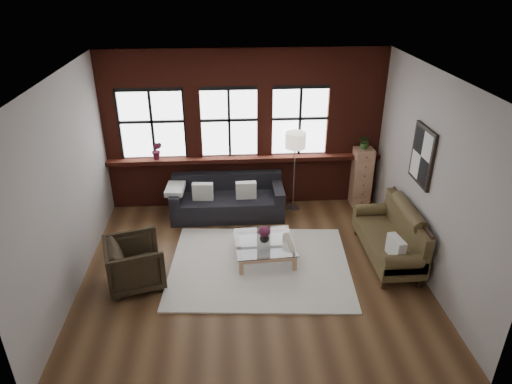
{
  "coord_description": "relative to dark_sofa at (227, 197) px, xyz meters",
  "views": [
    {
      "loc": [
        -0.37,
        -6.19,
        4.57
      ],
      "look_at": [
        0.1,
        0.6,
        1.15
      ],
      "focal_mm": 32.0,
      "sensor_mm": 36.0,
      "label": 1
    }
  ],
  "objects": [
    {
      "name": "sill_ledge",
      "position": [
        0.38,
        0.45,
        0.64
      ],
      "size": [
        5.5,
        0.3,
        0.08
      ],
      "primitive_type": "cube",
      "color": "#5A1F15",
      "rests_on": "brick_backwall"
    },
    {
      "name": "wall_back",
      "position": [
        0.38,
        0.6,
        1.2
      ],
      "size": [
        5.5,
        0.0,
        5.5
      ],
      "primitive_type": "plane",
      "rotation": [
        1.57,
        0.0,
        0.0
      ],
      "color": "#A9A29D",
      "rests_on": "ground"
    },
    {
      "name": "ceiling",
      "position": [
        0.38,
        -1.9,
        2.8
      ],
      "size": [
        5.5,
        5.5,
        0.0
      ],
      "primitive_type": "plane",
      "rotation": [
        3.14,
        0.0,
        0.0
      ],
      "color": "white",
      "rests_on": "ground"
    },
    {
      "name": "wall_poster",
      "position": [
        3.1,
        -1.6,
        1.45
      ],
      "size": [
        0.05,
        0.74,
        0.94
      ],
      "primitive_type": null,
      "color": "black",
      "rests_on": "wall_right"
    },
    {
      "name": "wall_left",
      "position": [
        -2.37,
        -1.9,
        1.2
      ],
      "size": [
        0.0,
        5.0,
        5.0
      ],
      "primitive_type": "plane",
      "rotation": [
        1.57,
        0.0,
        1.57
      ],
      "color": "#A9A29D",
      "rests_on": "ground"
    },
    {
      "name": "vase",
      "position": [
        0.61,
        -1.56,
        0.01
      ],
      "size": [
        0.18,
        0.18,
        0.17
      ],
      "primitive_type": "imported",
      "rotation": [
        0.0,
        0.0,
        -0.16
      ],
      "color": "#B2B2B2",
      "rests_on": "coffee_table"
    },
    {
      "name": "flowers",
      "position": [
        0.61,
        -1.56,
        0.13
      ],
      "size": [
        0.19,
        0.19,
        0.19
      ],
      "primitive_type": "sphere",
      "color": "#672340",
      "rests_on": "vase"
    },
    {
      "name": "window_mid",
      "position": [
        0.08,
        0.55,
        1.35
      ],
      "size": [
        1.38,
        0.1,
        1.5
      ],
      "primitive_type": null,
      "color": "black",
      "rests_on": "brick_backwall"
    },
    {
      "name": "wall_front",
      "position": [
        0.38,
        -4.4,
        1.2
      ],
      "size": [
        5.5,
        0.0,
        5.5
      ],
      "primitive_type": "plane",
      "rotation": [
        -1.57,
        0.0,
        0.0
      ],
      "color": "#A9A29D",
      "rests_on": "ground"
    },
    {
      "name": "potted_plant_top",
      "position": [
        2.78,
        0.32,
        0.98
      ],
      "size": [
        0.34,
        0.32,
        0.3
      ],
      "primitive_type": "imported",
      "rotation": [
        0.0,
        0.0,
        -0.42
      ],
      "color": "#2D5923",
      "rests_on": "drawer_chest"
    },
    {
      "name": "window_left",
      "position": [
        -1.42,
        0.55,
        1.35
      ],
      "size": [
        1.38,
        0.1,
        1.5
      ],
      "primitive_type": null,
      "color": "black",
      "rests_on": "brick_backwall"
    },
    {
      "name": "shag_rug",
      "position": [
        0.51,
        -1.82,
        -0.39
      ],
      "size": [
        3.16,
        2.58,
        0.03
      ],
      "primitive_type": "cube",
      "rotation": [
        0.0,
        0.0,
        -0.08
      ],
      "color": "white",
      "rests_on": "floor"
    },
    {
      "name": "dark_sofa",
      "position": [
        0.0,
        0.0,
        0.0
      ],
      "size": [
        2.22,
        0.9,
        0.8
      ],
      "primitive_type": null,
      "color": "black",
      "rests_on": "floor"
    },
    {
      "name": "pillow_settee",
      "position": [
        2.6,
        -2.29,
        0.2
      ],
      "size": [
        0.2,
        0.4,
        0.34
      ],
      "primitive_type": "cube",
      "rotation": [
        0.0,
        0.0,
        0.16
      ],
      "color": "white",
      "rests_on": "vintage_settee"
    },
    {
      "name": "floor_lamp",
      "position": [
        1.35,
        0.19,
        0.5
      ],
      "size": [
        0.4,
        0.4,
        1.8
      ],
      "primitive_type": null,
      "color": "#A5A5A8",
      "rests_on": "floor"
    },
    {
      "name": "drawer_chest",
      "position": [
        2.78,
        0.32,
        0.22
      ],
      "size": [
        0.38,
        0.38,
        1.23
      ],
      "primitive_type": "cube",
      "color": "tan",
      "rests_on": "floor"
    },
    {
      "name": "wall_right",
      "position": [
        3.13,
        -1.9,
        1.2
      ],
      "size": [
        0.0,
        5.0,
        5.0
      ],
      "primitive_type": "plane",
      "rotation": [
        1.57,
        0.0,
        -1.57
      ],
      "color": "#A9A29D",
      "rests_on": "ground"
    },
    {
      "name": "coffee_table",
      "position": [
        0.61,
        -1.56,
        -0.24
      ],
      "size": [
        1.06,
        1.06,
        0.34
      ],
      "primitive_type": null,
      "rotation": [
        0.0,
        0.0,
        0.06
      ],
      "color": "tan",
      "rests_on": "shag_rug"
    },
    {
      "name": "vintage_settee",
      "position": [
        2.68,
        -1.72,
        0.09
      ],
      "size": [
        0.82,
        1.85,
        0.99
      ],
      "primitive_type": null,
      "color": "#4F4124",
      "rests_on": "floor"
    },
    {
      "name": "sill_plant",
      "position": [
        -1.36,
        0.42,
        0.87
      ],
      "size": [
        0.23,
        0.2,
        0.38
      ],
      "primitive_type": "imported",
      "rotation": [
        0.0,
        0.0,
        -0.18
      ],
      "color": "#672340",
      "rests_on": "sill_ledge"
    },
    {
      "name": "window_right",
      "position": [
        1.48,
        0.55,
        1.35
      ],
      "size": [
        1.38,
        0.1,
        1.5
      ],
      "primitive_type": null,
      "color": "black",
      "rests_on": "brick_backwall"
    },
    {
      "name": "floor",
      "position": [
        0.38,
        -1.9,
        -0.4
      ],
      "size": [
        5.5,
        5.5,
        0.0
      ],
      "primitive_type": "plane",
      "color": "#50331D",
      "rests_on": "ground"
    },
    {
      "name": "pillow_b",
      "position": [
        0.37,
        -0.1,
        0.19
      ],
      "size": [
        0.4,
        0.15,
        0.34
      ],
      "primitive_type": "cube",
      "rotation": [
        0.0,
        0.0,
        0.02
      ],
      "color": "white",
      "rests_on": "dark_sofa"
    },
    {
      "name": "pillow_a",
      "position": [
        -0.48,
        -0.1,
        0.19
      ],
      "size": [
        0.41,
        0.17,
        0.34
      ],
      "primitive_type": "cube",
      "rotation": [
        0.0,
        0.0,
        -0.07
      ],
      "color": "white",
      "rests_on": "dark_sofa"
    },
    {
      "name": "armchair",
      "position": [
        -1.47,
        -2.12,
        -0.01
      ],
      "size": [
        1.05,
        1.04,
        0.78
      ],
      "primitive_type": "imported",
      "rotation": [
        0.0,
        0.0,
        1.85
      ],
      "color": "black",
      "rests_on": "floor"
    },
    {
      "name": "brick_backwall",
      "position": [
        0.38,
        0.54,
        1.2
      ],
      "size": [
        5.5,
        0.12,
        3.2
      ],
      "primitive_type": null,
      "color": "#5A1F15",
      "rests_on": "floor"
    }
  ]
}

